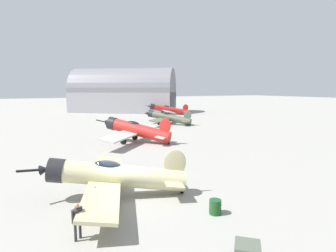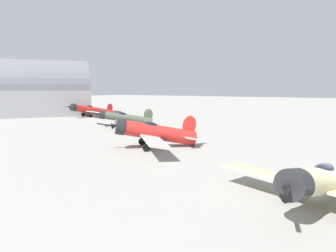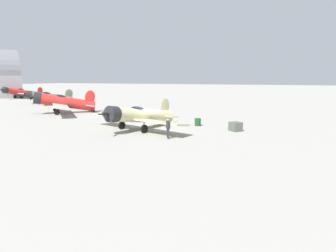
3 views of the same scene
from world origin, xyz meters
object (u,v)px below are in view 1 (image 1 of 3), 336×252
airplane_mid_apron (136,130)px  airplane_outer_stand (168,110)px  airplane_far_line (168,117)px  airplane_foreground (113,176)px  ground_crew_mechanic (77,218)px  fuel_drum (215,207)px

airplane_mid_apron → airplane_outer_stand: bearing=-78.3°
airplane_far_line → airplane_outer_stand: bearing=-68.3°
airplane_foreground → ground_crew_mechanic: bearing=73.8°
airplane_mid_apron → airplane_far_line: (-14.39, 11.49, -0.26)m
fuel_drum → airplane_far_line: bearing=157.9°
airplane_far_line → fuel_drum: size_ratio=11.52×
airplane_outer_stand → fuel_drum: size_ratio=16.49×
ground_crew_mechanic → fuel_drum: 7.23m
airplane_far_line → airplane_outer_stand: size_ratio=0.70×
airplane_foreground → airplane_far_line: (-30.94, 18.88, -0.04)m
ground_crew_mechanic → fuel_drum: bearing=-135.8°
fuel_drum → airplane_mid_apron: bearing=172.0°
airplane_far_line → fuel_drum: 38.54m
airplane_far_line → ground_crew_mechanic: (35.13, -21.66, -0.32)m
airplane_outer_stand → ground_crew_mechanic: (52.33, -30.20, -0.35)m
airplane_foreground → fuel_drum: airplane_foreground is taller
airplane_foreground → ground_crew_mechanic: airplane_foreground is taller
airplane_mid_apron → fuel_drum: (21.31, -2.99, -1.23)m
airplane_far_line → airplane_outer_stand: 19.21m
airplane_foreground → ground_crew_mechanic: size_ratio=6.67×
airplane_mid_apron → fuel_drum: size_ratio=13.46×
ground_crew_mechanic → airplane_outer_stand: bearing=-71.2°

